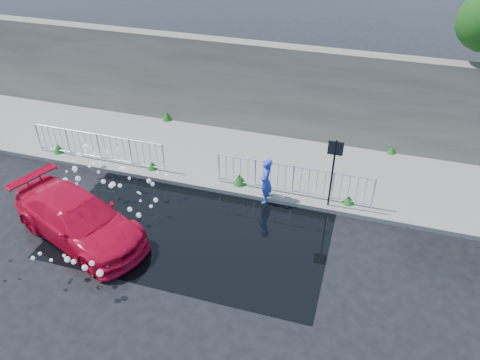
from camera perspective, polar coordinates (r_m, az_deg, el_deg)
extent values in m
plane|color=black|center=(13.70, -9.10, -8.09)|extent=(90.00, 90.00, 0.00)
cube|color=gray|center=(17.29, -2.32, 2.98)|extent=(30.00, 4.00, 0.15)
cube|color=gray|center=(15.74, -4.65, -0.74)|extent=(30.00, 0.25, 0.16)
cube|color=#58534A|center=(18.28, -0.20, 11.38)|extent=(30.00, 0.60, 3.50)
cube|color=black|center=(14.19, -5.60, -5.87)|extent=(8.00, 5.00, 0.01)
cylinder|color=black|center=(14.37, 11.12, 0.43)|extent=(0.06, 0.06, 2.50)
cube|color=black|center=(13.83, 11.59, 3.83)|extent=(0.45, 0.04, 0.45)
cylinder|color=silver|center=(18.73, -23.35, 4.84)|extent=(0.05, 0.05, 1.10)
cylinder|color=silver|center=(16.19, -9.30, 2.65)|extent=(0.05, 0.05, 1.10)
cylinder|color=silver|center=(17.07, -17.12, 5.34)|extent=(5.00, 0.04, 0.04)
cylinder|color=silver|center=(17.54, -16.60, 2.66)|extent=(5.00, 0.04, 0.04)
cylinder|color=silver|center=(15.51, -2.58, 1.53)|extent=(0.05, 0.05, 1.10)
cylinder|color=silver|center=(14.89, 15.95, -1.62)|extent=(0.05, 0.05, 1.10)
cylinder|color=silver|center=(14.70, 6.63, 1.64)|extent=(5.00, 0.04, 0.04)
cylinder|color=silver|center=(15.24, 6.39, -1.33)|extent=(5.00, 0.04, 0.04)
cone|color=#144B16|center=(18.53, -21.29, 3.65)|extent=(0.40, 0.40, 0.33)
cone|color=#144B16|center=(16.65, -10.66, 1.81)|extent=(0.36, 0.36, 0.28)
cone|color=#144B16|center=(15.56, -0.05, 0.13)|extent=(0.44, 0.44, 0.39)
cone|color=#144B16|center=(15.16, 13.11, -2.32)|extent=(0.38, 0.38, 0.27)
cone|color=#144B16|center=(19.71, -8.90, 7.78)|extent=(0.42, 0.42, 0.39)
cone|color=#144B16|center=(18.13, 18.01, 3.51)|extent=(0.34, 0.34, 0.25)
sphere|color=white|center=(16.44, -19.61, 2.21)|extent=(0.11, 0.11, 0.11)
sphere|color=white|center=(16.68, -18.25, 3.40)|extent=(0.13, 0.13, 0.13)
sphere|color=white|center=(15.84, -14.23, 2.46)|extent=(0.07, 0.07, 0.07)
sphere|color=white|center=(16.02, -16.69, 1.91)|extent=(0.10, 0.10, 0.10)
sphere|color=white|center=(15.21, -13.34, 0.20)|extent=(0.10, 0.10, 0.10)
sphere|color=white|center=(15.29, -14.43, -0.68)|extent=(0.13, 0.13, 0.13)
sphere|color=white|center=(15.54, -16.33, -0.18)|extent=(0.15, 0.15, 0.15)
sphere|color=white|center=(16.25, -14.74, 3.67)|extent=(0.10, 0.10, 0.10)
sphere|color=white|center=(15.32, -17.43, -2.54)|extent=(0.13, 0.13, 0.13)
sphere|color=white|center=(14.41, -10.79, -3.18)|extent=(0.11, 0.11, 0.11)
sphere|color=white|center=(16.39, -15.82, 3.24)|extent=(0.13, 0.13, 0.13)
sphere|color=white|center=(15.57, -18.82, -1.82)|extent=(0.14, 0.14, 0.14)
sphere|color=white|center=(16.07, -20.75, -0.23)|extent=(0.12, 0.12, 0.12)
sphere|color=white|center=(14.65, -12.05, -2.49)|extent=(0.08, 0.08, 0.08)
sphere|color=white|center=(14.61, -13.29, -3.49)|extent=(0.15, 0.15, 0.15)
sphere|color=white|center=(16.04, -17.91, 1.59)|extent=(0.09, 0.09, 0.09)
sphere|color=white|center=(15.27, -18.39, -2.72)|extent=(0.12, 0.12, 0.12)
sphere|color=white|center=(15.66, -19.80, -1.09)|extent=(0.06, 0.06, 0.06)
sphere|color=white|center=(15.99, -15.83, 2.07)|extent=(0.08, 0.08, 0.08)
sphere|color=white|center=(14.93, -12.10, -1.63)|extent=(0.08, 0.08, 0.08)
sphere|color=white|center=(16.65, -17.74, 3.90)|extent=(0.07, 0.07, 0.07)
sphere|color=white|center=(16.04, -20.53, -0.03)|extent=(0.18, 0.18, 0.18)
sphere|color=white|center=(16.19, -19.50, 1.31)|extent=(0.18, 0.18, 0.18)
sphere|color=white|center=(15.06, -10.61, -0.49)|extent=(0.13, 0.13, 0.13)
sphere|color=white|center=(17.04, -18.38, 3.93)|extent=(0.14, 0.14, 0.14)
sphere|color=white|center=(15.64, -13.99, 1.32)|extent=(0.11, 0.11, 0.11)
sphere|color=white|center=(14.32, -12.24, -4.21)|extent=(0.16, 0.16, 0.16)
sphere|color=white|center=(15.41, -15.24, -0.51)|extent=(0.17, 0.17, 0.17)
sphere|color=white|center=(16.23, -20.38, 0.97)|extent=(0.08, 0.08, 0.08)
sphere|color=white|center=(16.24, -14.52, 3.13)|extent=(0.07, 0.07, 0.07)
sphere|color=white|center=(17.06, -18.24, 3.93)|extent=(0.17, 0.17, 0.17)
sphere|color=white|center=(16.31, -19.50, 1.03)|extent=(0.09, 0.09, 0.09)
sphere|color=white|center=(16.49, -17.32, 3.12)|extent=(0.13, 0.13, 0.13)
sphere|color=white|center=(15.03, -11.06, -0.10)|extent=(0.15, 0.15, 0.15)
sphere|color=white|center=(15.08, -17.16, -2.99)|extent=(0.15, 0.15, 0.15)
sphere|color=white|center=(16.70, -19.06, 2.96)|extent=(0.18, 0.18, 0.18)
sphere|color=white|center=(15.56, -13.91, 1.36)|extent=(0.15, 0.15, 0.15)
sphere|color=white|center=(14.93, -12.31, -1.48)|extent=(0.08, 0.08, 0.08)
sphere|color=white|center=(16.13, -17.36, 1.88)|extent=(0.13, 0.13, 0.13)
sphere|color=white|center=(15.78, -19.15, 0.16)|extent=(0.18, 0.18, 0.18)
sphere|color=white|center=(14.99, -10.00, 0.85)|extent=(0.09, 0.09, 0.09)
sphere|color=white|center=(15.86, -19.30, -0.44)|extent=(0.08, 0.08, 0.08)
sphere|color=white|center=(15.87, -16.87, 0.93)|extent=(0.10, 0.10, 0.10)
sphere|color=white|center=(14.44, -10.24, -2.42)|extent=(0.15, 0.15, 0.15)
sphere|color=white|center=(16.29, -17.22, 2.81)|extent=(0.09, 0.09, 0.09)
sphere|color=white|center=(15.77, -14.25, 1.34)|extent=(0.15, 0.15, 0.15)
sphere|color=white|center=(15.36, -15.48, -0.70)|extent=(0.15, 0.15, 0.15)
sphere|color=white|center=(15.03, -8.91, 0.60)|extent=(0.13, 0.13, 0.13)
sphere|color=white|center=(13.77, -19.92, -7.89)|extent=(0.17, 0.17, 0.17)
sphere|color=white|center=(13.04, -20.67, -8.63)|extent=(0.09, 0.09, 0.09)
sphere|color=white|center=(12.92, -23.94, -8.68)|extent=(0.10, 0.10, 0.10)
sphere|color=white|center=(13.06, -20.30, -9.07)|extent=(0.16, 0.16, 0.16)
sphere|color=white|center=(13.09, -23.21, -8.25)|extent=(0.10, 0.10, 0.10)
sphere|color=white|center=(13.23, -22.04, -9.04)|extent=(0.09, 0.09, 0.09)
sphere|color=white|center=(12.61, -17.62, -9.65)|extent=(0.14, 0.14, 0.14)
sphere|color=white|center=(12.71, -19.62, -9.37)|extent=(0.13, 0.13, 0.13)
sphere|color=white|center=(12.16, -18.40, -10.10)|extent=(0.15, 0.15, 0.15)
sphere|color=white|center=(12.25, -16.72, -10.82)|extent=(0.18, 0.18, 0.18)
sphere|color=white|center=(12.80, -15.91, -10.08)|extent=(0.08, 0.08, 0.08)
imported|color=red|center=(14.22, -19.06, -4.48)|extent=(4.93, 3.38, 1.32)
imported|color=blue|center=(14.72, 3.18, -0.14)|extent=(0.47, 0.63, 1.57)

